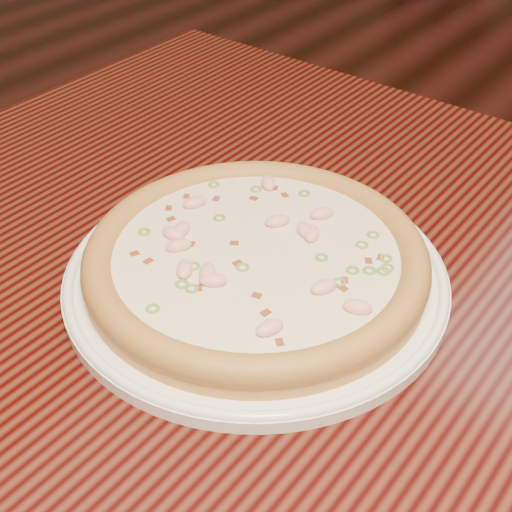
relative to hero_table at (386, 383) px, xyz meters
The scene contains 3 objects.
hero_table is the anchor object (origin of this frame).
plate 0.17m from the hero_table, 157.38° to the right, with size 0.35×0.35×0.02m.
pizza 0.18m from the hero_table, 157.40° to the right, with size 0.31×0.31×0.03m.
Camera 1 is at (-0.08, -0.86, 1.17)m, focal length 50.00 mm.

